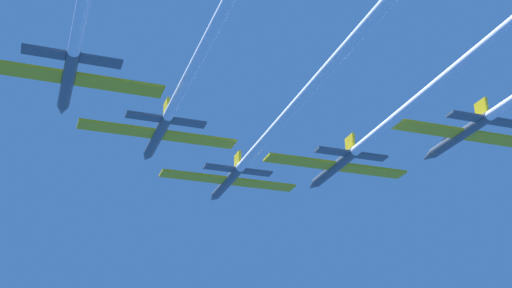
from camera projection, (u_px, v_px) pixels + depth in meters
The scene contains 3 objects.
jet_lead at pixel (286, 115), 72.16m from camera, with size 17.83×67.89×2.95m.
jet_left_wing at pixel (197, 62), 63.47m from camera, with size 17.83×60.19×2.95m.
jet_right_wing at pixel (434, 87), 64.74m from camera, with size 17.83×69.40×2.95m.
Camera 1 is at (-23.88, -81.86, -31.20)m, focal length 48.91 mm.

